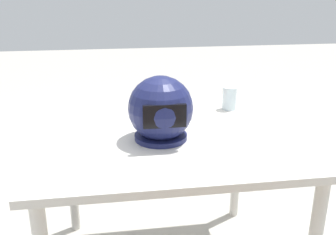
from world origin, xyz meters
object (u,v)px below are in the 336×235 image
drinking_glass (229,98)px  pizza (168,110)px  dining_table (168,148)px  motorcycle_helmet (161,110)px

drinking_glass → pizza: bearing=7.0°
dining_table → motorcycle_helmet: motorcycle_helmet is taller
drinking_glass → dining_table: bearing=34.4°
dining_table → drinking_glass: drinking_glass is taller
dining_table → pizza: (-0.03, -0.20, 0.11)m
pizza → motorcycle_helmet: bearing=75.7°
dining_table → motorcycle_helmet: (0.04, 0.10, 0.21)m
dining_table → pizza: 0.23m
motorcycle_helmet → dining_table: bearing=-114.0°
dining_table → motorcycle_helmet: size_ratio=4.16×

